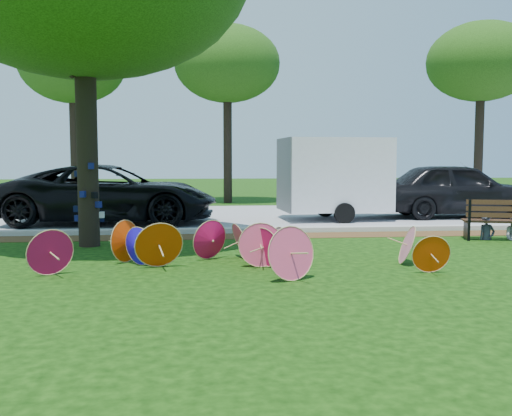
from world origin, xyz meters
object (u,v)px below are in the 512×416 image
(dark_pickup, at_px, (457,190))
(cargo_trailer, at_px, (335,174))
(parasol_pile, at_px, (232,246))
(person_left, at_px, (487,216))
(black_van, at_px, (110,194))
(park_bench, at_px, (503,220))

(dark_pickup, distance_m, cargo_trailer, 4.12)
(parasol_pile, distance_m, cargo_trailer, 8.17)
(parasol_pile, height_order, person_left, person_left)
(cargo_trailer, height_order, person_left, cargo_trailer)
(parasol_pile, relative_size, person_left, 6.14)
(black_van, bearing_deg, cargo_trailer, -83.98)
(park_bench, bearing_deg, black_van, 171.33)
(parasol_pile, height_order, cargo_trailer, cargo_trailer)
(black_van, relative_size, person_left, 5.45)
(dark_pickup, height_order, cargo_trailer, cargo_trailer)
(parasol_pile, bearing_deg, dark_pickup, 45.32)
(person_left, bearing_deg, black_van, 146.83)
(cargo_trailer, bearing_deg, person_left, -65.14)
(cargo_trailer, relative_size, person_left, 2.80)
(black_van, distance_m, dark_pickup, 10.73)
(dark_pickup, bearing_deg, park_bench, 169.14)
(parasol_pile, distance_m, dark_pickup, 10.80)
(dark_pickup, relative_size, cargo_trailer, 1.65)
(parasol_pile, height_order, park_bench, park_bench)
(black_van, height_order, person_left, black_van)
(cargo_trailer, bearing_deg, park_bench, -62.15)
(dark_pickup, distance_m, person_left, 5.20)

